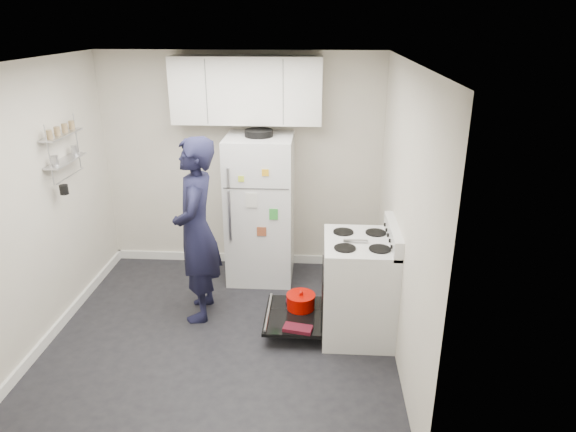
# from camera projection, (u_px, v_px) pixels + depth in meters

# --- Properties ---
(room) EXTENTS (3.21, 3.21, 2.51)m
(room) POSITION_uv_depth(u_px,v_px,m) (213.00, 216.00, 4.47)
(room) COLOR black
(room) RESTS_ON ground
(electric_range) EXTENTS (0.66, 0.76, 1.10)m
(electric_range) POSITION_uv_depth(u_px,v_px,m) (357.00, 288.00, 4.78)
(electric_range) COLOR silver
(electric_range) RESTS_ON ground
(open_oven_door) EXTENTS (0.55, 0.71, 0.22)m
(open_oven_door) POSITION_uv_depth(u_px,v_px,m) (297.00, 309.00, 4.95)
(open_oven_door) COLOR black
(open_oven_door) RESTS_ON ground
(refrigerator) EXTENTS (0.72, 0.74, 1.71)m
(refrigerator) POSITION_uv_depth(u_px,v_px,m) (260.00, 208.00, 5.73)
(refrigerator) COLOR silver
(refrigerator) RESTS_ON ground
(upper_cabinets) EXTENTS (1.60, 0.33, 0.70)m
(upper_cabinets) POSITION_uv_depth(u_px,v_px,m) (247.00, 90.00, 5.45)
(upper_cabinets) COLOR silver
(upper_cabinets) RESTS_ON room
(wall_shelf_rack) EXTENTS (0.14, 0.60, 0.61)m
(wall_shelf_rack) POSITION_uv_depth(u_px,v_px,m) (63.00, 148.00, 4.82)
(wall_shelf_rack) COLOR #B2B2B7
(wall_shelf_rack) RESTS_ON room
(person) EXTENTS (0.49, 0.70, 1.82)m
(person) POSITION_uv_depth(u_px,v_px,m) (197.00, 231.00, 4.92)
(person) COLOR black
(person) RESTS_ON ground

